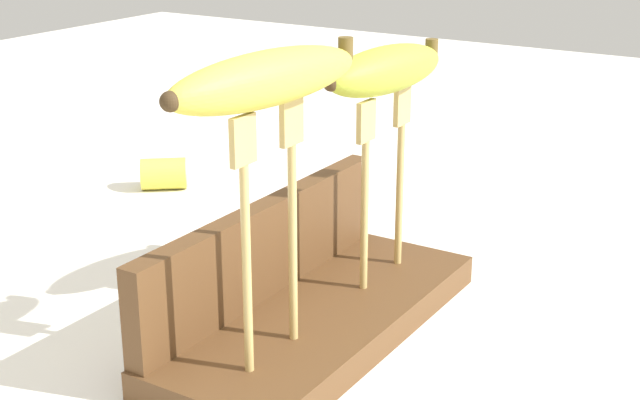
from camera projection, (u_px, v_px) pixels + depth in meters
ground_plane at (320, 335)px, 0.82m from camera, size 3.00×3.00×0.00m
wooden_board at (320, 321)px, 0.81m from camera, size 0.35×0.14×0.03m
board_backstop at (264, 249)px, 0.83m from camera, size 0.35×0.02×0.09m
fork_stand_left at (270, 213)px, 0.69m from camera, size 0.09×0.01×0.20m
fork_stand_right at (383, 169)px, 0.84m from camera, size 0.09×0.01×0.18m
banana_raised_left at (267, 79)px, 0.66m from camera, size 0.20×0.07×0.04m
banana_raised_right at (386, 70)px, 0.81m from camera, size 0.16×0.06×0.04m
banana_chunk_near at (165, 174)px, 1.20m from camera, size 0.07×0.07×0.04m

